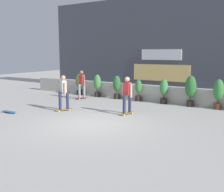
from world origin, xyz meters
The scene contains 14 objects.
ground_plane centered at (0.00, 0.00, 0.00)m, with size 48.00×48.00×0.00m, color #B2AFA8.
planter_wall centered at (0.00, 6.00, 0.45)m, with size 18.00×0.40×0.90m, color #B2ADA3.
building_backdrop centered at (0.00, 10.00, 3.25)m, with size 20.00×2.08×6.50m.
potted_plant_0 centered at (-5.11, 5.55, 0.79)m, with size 0.46×0.46×1.38m.
potted_plant_1 centered at (-3.66, 5.55, 0.79)m, with size 0.46×0.46×1.39m.
potted_plant_2 centered at (-2.23, 5.55, 0.79)m, with size 0.46×0.46×1.39m.
potted_plant_3 centered at (-0.79, 5.55, 0.66)m, with size 0.38×0.38×1.22m.
potted_plant_4 centered at (0.74, 5.55, 0.76)m, with size 0.44×0.44×1.34m.
potted_plant_5 centered at (2.19, 5.55, 0.94)m, with size 0.56×0.56×1.59m.
potted_plant_6 centered at (3.54, 5.55, 0.86)m, with size 0.50×0.50×1.48m.
skater_mid_plaza centered at (0.37, 2.17, 0.94)m, with size 0.55×0.82×1.70m.
skater_by_wall_right centered at (-2.55, 1.26, 0.94)m, with size 0.60×0.78×1.70m.
skater_foreground centered at (-3.94, 4.35, 0.94)m, with size 0.55×0.82×1.70m.
skateboard_near_camera centered at (-4.35, -0.47, 0.06)m, with size 0.81×0.24×0.08m.
Camera 1 is at (6.26, -8.35, 2.76)m, focal length 44.17 mm.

